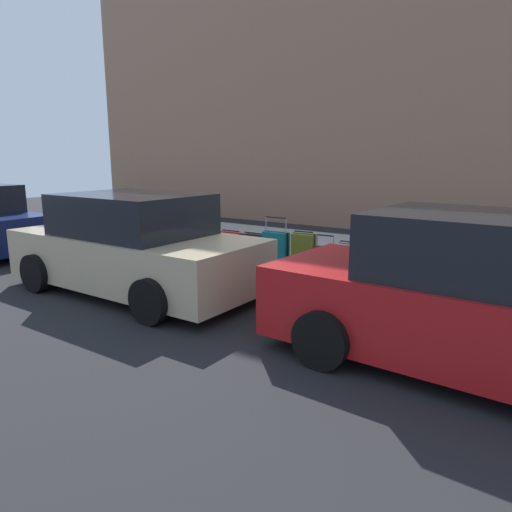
# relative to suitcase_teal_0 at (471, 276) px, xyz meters

# --- Properties ---
(ground_plane) EXTENTS (40.00, 40.00, 0.00)m
(ground_plane) POSITION_rel_suitcase_teal_0_xyz_m (3.97, 0.60, -0.48)
(ground_plane) COLOR black
(sidewalk_curb) EXTENTS (18.00, 5.00, 0.14)m
(sidewalk_curb) POSITION_rel_suitcase_teal_0_xyz_m (3.97, -1.90, -0.41)
(sidewalk_curb) COLOR #9E9B93
(sidewalk_curb) RESTS_ON ground_plane
(suitcase_teal_0) EXTENTS (0.44, 0.22, 0.74)m
(suitcase_teal_0) POSITION_rel_suitcase_teal_0_xyz_m (0.00, 0.00, 0.00)
(suitcase_teal_0) COLOR #0F606B
(suitcase_teal_0) RESTS_ON sidewalk_curb
(suitcase_black_1) EXTENTS (0.36, 0.20, 0.64)m
(suitcase_black_1) POSITION_rel_suitcase_teal_0_xyz_m (0.47, 0.11, -0.05)
(suitcase_black_1) COLOR black
(suitcase_black_1) RESTS_ON sidewalk_curb
(suitcase_red_2) EXTENTS (0.39, 0.26, 0.81)m
(suitcase_red_2) POSITION_rel_suitcase_teal_0_xyz_m (0.91, -0.02, 0.03)
(suitcase_red_2) COLOR red
(suitcase_red_2) RESTS_ON sidewalk_curb
(suitcase_navy_3) EXTENTS (0.40, 0.22, 0.81)m
(suitcase_navy_3) POSITION_rel_suitcase_teal_0_xyz_m (1.37, 0.08, 0.03)
(suitcase_navy_3) COLOR navy
(suitcase_navy_3) RESTS_ON sidewalk_curb
(suitcase_silver_4) EXTENTS (0.49, 0.29, 0.69)m
(suitcase_silver_4) POSITION_rel_suitcase_teal_0_xyz_m (1.88, 0.11, -0.03)
(suitcase_silver_4) COLOR #9EA0A8
(suitcase_silver_4) RESTS_ON sidewalk_curb
(suitcase_maroon_5) EXTENTS (0.37, 0.24, 0.76)m
(suitcase_maroon_5) POSITION_rel_suitcase_teal_0_xyz_m (2.37, 0.09, -0.08)
(suitcase_maroon_5) COLOR maroon
(suitcase_maroon_5) RESTS_ON sidewalk_curb
(suitcase_olive_6) EXTENTS (0.44, 0.26, 0.77)m
(suitcase_olive_6) POSITION_rel_suitcase_teal_0_xyz_m (2.84, 0.02, 0.01)
(suitcase_olive_6) COLOR #59601E
(suitcase_olive_6) RESTS_ON sidewalk_curb
(suitcase_teal_7) EXTENTS (0.50, 0.20, 1.00)m
(suitcase_teal_7) POSITION_rel_suitcase_teal_0_xyz_m (3.37, 0.12, 0.02)
(suitcase_teal_7) COLOR #0F606B
(suitcase_teal_7) RESTS_ON sidewalk_curb
(suitcase_black_8) EXTENTS (0.49, 0.25, 0.65)m
(suitcase_black_8) POSITION_rel_suitcase_teal_0_xyz_m (3.94, 0.03, -0.05)
(suitcase_black_8) COLOR black
(suitcase_black_8) RESTS_ON sidewalk_curb
(suitcase_red_9) EXTENTS (0.49, 0.23, 0.64)m
(suitcase_red_9) POSITION_rel_suitcase_teal_0_xyz_m (4.50, 0.03, -0.05)
(suitcase_red_9) COLOR red
(suitcase_red_9) RESTS_ON sidewalk_curb
(suitcase_navy_10) EXTENTS (0.37, 0.23, 0.56)m
(suitcase_navy_10) POSITION_rel_suitcase_teal_0_xyz_m (4.99, 0.09, -0.09)
(suitcase_navy_10) COLOR navy
(suitcase_navy_10) RESTS_ON sidewalk_curb
(suitcase_silver_11) EXTENTS (0.39, 0.27, 0.98)m
(suitcase_silver_11) POSITION_rel_suitcase_teal_0_xyz_m (5.44, 0.05, 0.04)
(suitcase_silver_11) COLOR #9EA0A8
(suitcase_silver_11) RESTS_ON sidewalk_curb
(fire_hydrant) EXTENTS (0.39, 0.21, 0.80)m
(fire_hydrant) POSITION_rel_suitcase_teal_0_xyz_m (6.25, 0.06, 0.08)
(fire_hydrant) COLOR red
(fire_hydrant) RESTS_ON sidewalk_curb
(bollard_post) EXTENTS (0.14, 0.14, 0.94)m
(bollard_post) POSITION_rel_suitcase_teal_0_xyz_m (7.05, 0.21, 0.13)
(bollard_post) COLOR #333338
(bollard_post) RESTS_ON sidewalk_curb
(parked_car_red_0) EXTENTS (4.72, 2.18, 1.67)m
(parked_car_red_0) POSITION_rel_suitcase_teal_0_xyz_m (-0.59, 2.30, 0.29)
(parked_car_red_0) COLOR #AD1619
(parked_car_red_0) RESTS_ON ground_plane
(parked_car_beige_1) EXTENTS (4.41, 2.11, 1.63)m
(parked_car_beige_1) POSITION_rel_suitcase_teal_0_xyz_m (4.76, 2.30, 0.28)
(parked_car_beige_1) COLOR tan
(parked_car_beige_1) RESTS_ON ground_plane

